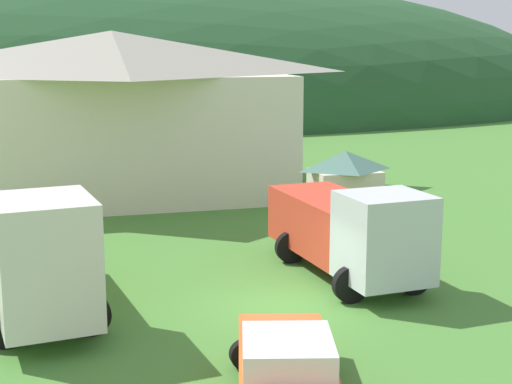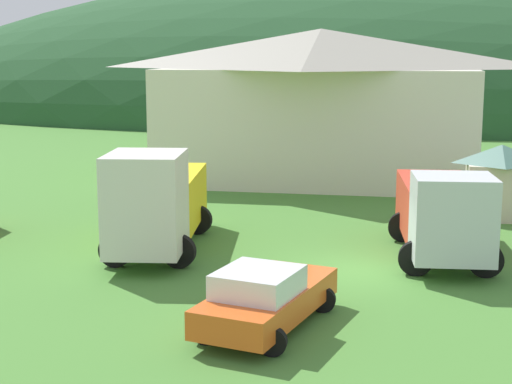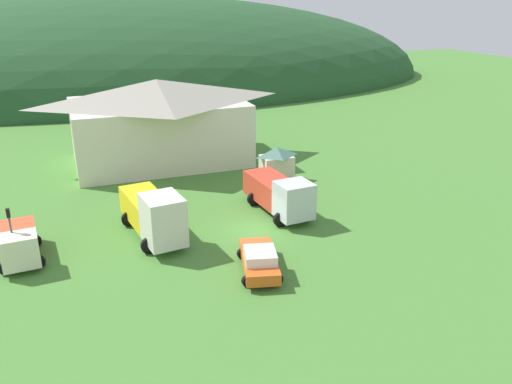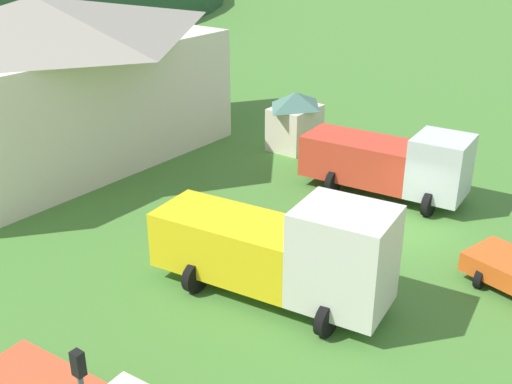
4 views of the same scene
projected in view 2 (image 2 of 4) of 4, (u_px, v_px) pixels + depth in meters
ground_plane at (348, 270)px, 25.16m from camera, size 200.00×200.00×0.00m
forested_hill_backdrop at (391, 111)px, 91.46m from camera, size 121.08×60.00×31.32m
depot_building at (320, 102)px, 43.01m from camera, size 17.61×11.87×8.13m
play_shed_cream at (500, 181)px, 32.58m from camera, size 2.91×2.21×3.13m
flatbed_truck_yellow at (157, 200)px, 27.10m from camera, size 3.80×8.28×3.75m
tow_truck_silver at (443, 211)px, 26.31m from camera, size 3.64×7.54×3.18m
service_pickup_orange at (266, 297)px, 19.72m from camera, size 3.20×5.33×1.66m
traffic_cone_near_pickup at (479, 244)px, 28.51m from camera, size 0.36×0.36×0.60m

